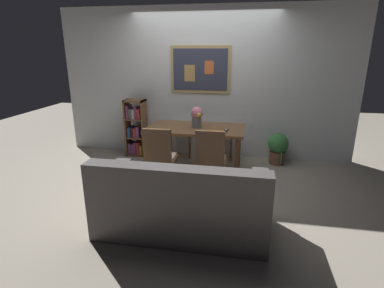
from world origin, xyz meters
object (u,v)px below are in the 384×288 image
at_px(dining_chair_far_right, 223,128).
at_px(dining_chair_near_right, 211,156).
at_px(dining_chair_near_left, 160,154).
at_px(flower_vase, 197,116).
at_px(dining_table, 196,133).
at_px(dining_chair_far_left, 183,126).
at_px(leather_couch, 181,205).
at_px(potted_ivy, 278,147).
at_px(bookshelf, 136,130).
at_px(tv_remote, 226,130).

height_order(dining_chair_far_right, dining_chair_near_right, same).
relative_size(dining_chair_near_left, flower_vase, 2.85).
distance_m(dining_table, dining_chair_near_right, 0.83).
relative_size(dining_chair_far_right, flower_vase, 2.85).
bearing_deg(dining_chair_far_left, dining_chair_far_right, -0.26).
height_order(dining_chair_far_left, leather_couch, dining_chair_far_left).
bearing_deg(flower_vase, dining_chair_near_left, -115.64).
bearing_deg(dining_chair_near_left, leather_couch, -61.55).
bearing_deg(dining_chair_near_left, potted_ivy, 39.11).
distance_m(dining_chair_near_right, bookshelf, 2.05).
height_order(dining_chair_far_right, flower_vase, flower_vase).
height_order(leather_couch, potted_ivy, leather_couch).
distance_m(flower_vase, tv_remote, 0.51).
relative_size(dining_table, flower_vase, 4.69).
relative_size(dining_chair_far_left, dining_chair_near_right, 1.00).
relative_size(dining_chair_far_right, bookshelf, 0.88).
relative_size(leather_couch, flower_vase, 5.63).
height_order(dining_chair_near_left, tv_remote, dining_chair_near_left).
xyz_separation_m(dining_chair_far_right, dining_chair_far_left, (-0.73, 0.00, 0.00)).
bearing_deg(flower_vase, bookshelf, 154.55).
xyz_separation_m(dining_chair_near_right, tv_remote, (0.15, 0.63, 0.20)).
xyz_separation_m(dining_table, dining_chair_near_left, (-0.36, -0.79, -0.09)).
distance_m(dining_chair_far_left, flower_vase, 0.95).
relative_size(flower_vase, tv_remote, 2.00).
height_order(dining_chair_near_left, dining_chair_near_right, same).
relative_size(dining_table, dining_chair_near_left, 1.65).
bearing_deg(leather_couch, bookshelf, 120.57).
bearing_deg(tv_remote, dining_chair_far_left, 133.00).
relative_size(potted_ivy, tv_remote, 3.32).
xyz_separation_m(dining_chair_near_left, tv_remote, (0.84, 0.66, 0.20)).
relative_size(leather_couch, tv_remote, 11.26).
height_order(dining_table, dining_chair_far_left, dining_chair_far_left).
distance_m(leather_couch, bookshelf, 2.67).
xyz_separation_m(dining_chair_near_right, leather_couch, (-0.19, -0.95, -0.23)).
bearing_deg(dining_chair_near_right, dining_chair_near_left, -177.48).
xyz_separation_m(dining_chair_far_right, dining_chair_near_left, (-0.72, -1.57, 0.00)).
distance_m(potted_ivy, flower_vase, 1.56).
bearing_deg(leather_couch, potted_ivy, 62.61).
bearing_deg(bookshelf, dining_table, -25.77).
xyz_separation_m(potted_ivy, flower_vase, (-1.31, -0.59, 0.62)).
relative_size(dining_chair_near_right, bookshelf, 0.88).
relative_size(dining_chair_far_left, tv_remote, 5.69).
distance_m(dining_table, flower_vase, 0.28).
xyz_separation_m(flower_vase, tv_remote, (0.47, -0.12, -0.17)).
xyz_separation_m(dining_chair_near_right, bookshelf, (-1.55, 1.34, -0.06)).
bearing_deg(dining_chair_far_left, dining_table, -65.20).
distance_m(dining_chair_far_left, potted_ivy, 1.72).
relative_size(dining_chair_far_right, tv_remote, 5.69).
height_order(dining_chair_far_right, potted_ivy, dining_chair_far_right).
distance_m(bookshelf, flower_vase, 1.43).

